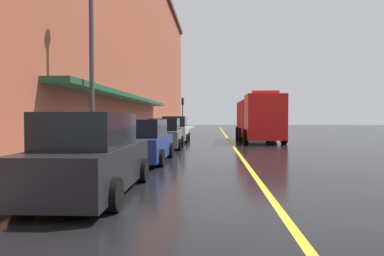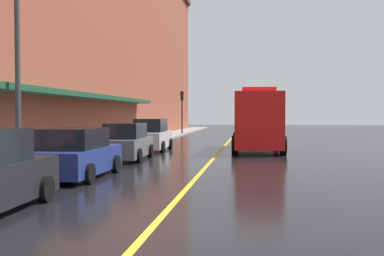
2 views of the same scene
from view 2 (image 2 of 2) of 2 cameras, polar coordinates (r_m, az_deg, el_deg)
The scene contains 11 objects.
ground_plane at distance 33.26m, azimuth 4.49°, elevation -1.91°, with size 112.00×112.00×0.00m, color black.
sidewalk_left at distance 34.17m, azimuth -5.95°, elevation -1.69°, with size 2.40×70.00×0.15m, color gray.
lane_center_stripe at distance 33.26m, azimuth 4.49°, elevation -1.90°, with size 0.16×70.00×0.01m, color gold.
brick_building_left at distance 36.41m, azimuth -18.33°, elevation 12.70°, with size 13.89×64.00×18.17m.
parked_car_1 at distance 15.67m, azimuth -14.47°, elevation -3.25°, with size 2.09×4.40×1.67m.
parked_car_2 at distance 21.23m, azimuth -8.32°, elevation -1.86°, with size 2.07×4.33×1.72m.
parked_car_3 at distance 26.44m, azimuth -5.17°, elevation -0.99°, with size 2.04×4.14×1.87m.
fire_truck at distance 26.54m, azimuth 8.28°, elevation 0.78°, with size 2.99×7.75×3.55m.
parking_meter_0 at distance 20.86m, azimuth -12.56°, elevation -1.24°, with size 0.14×0.18×1.33m.
street_lamp_left at distance 16.37m, azimuth -21.26°, elevation 9.58°, with size 0.44×0.44×6.94m.
traffic_light_near at distance 45.81m, azimuth -1.26°, elevation 3.06°, with size 0.38×0.36×4.30m.
Camera 2 is at (1.89, -8.14, 2.15)m, focal length 42.08 mm.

